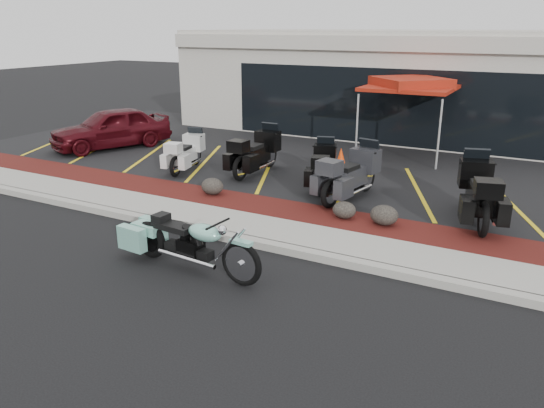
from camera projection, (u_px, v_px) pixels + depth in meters
The scene contains 18 objects.
ground at pixel (227, 262), 9.83m from camera, with size 90.00×90.00×0.00m, color black.
curb at pixel (251, 242), 10.56m from camera, with size 24.00×0.25×0.15m, color gray.
sidewalk at pixel (268, 230), 11.15m from camera, with size 24.00×1.20×0.15m, color gray.
mulch_bed at pixel (293, 213), 12.15m from camera, with size 24.00×1.20×0.16m, color #3C100D.
upper_lot at pixel (368, 163), 16.66m from camera, with size 26.00×9.60×0.15m, color black.
dealership_building at pixel (420, 82), 21.29m from camera, with size 18.00×8.16×4.00m.
boulder_left at pixel (212, 186), 13.19m from camera, with size 0.58×0.48×0.41m, color black.
boulder_mid at pixel (344, 210), 11.56m from camera, with size 0.52×0.43×0.37m, color black.
boulder_right at pixel (384, 215), 11.16m from camera, with size 0.60×0.50×0.42m, color black.
hero_cruiser at pixel (241, 257), 8.77m from camera, with size 3.01×0.76×1.06m, color #7BC0AD, non-canonical shape.
touring_white at pixel (196, 146), 15.95m from camera, with size 1.98×0.76×1.15m, color silver, non-canonical shape.
touring_black_front at pixel (270, 145), 15.62m from camera, with size 2.30×0.88×1.34m, color black, non-canonical shape.
touring_black_mid at pixel (325, 158), 14.37m from camera, with size 2.07×0.79×1.20m, color black, non-canonical shape.
touring_grey at pixel (368, 165), 13.32m from camera, with size 2.33×0.89×1.36m, color #2C2D31, non-canonical shape.
touring_black_rear at pixel (474, 179), 12.02m from camera, with size 2.45×0.93×1.42m, color black, non-canonical shape.
parked_car at pixel (111, 128), 18.16m from camera, with size 1.62×4.02×1.37m, color #3F090F.
traffic_cone at pixel (341, 156), 16.06m from camera, with size 0.30×0.30×0.51m, color #E93B07.
popup_canopy at pixel (410, 85), 16.49m from camera, with size 3.22×3.22×2.48m.
Camera 1 is at (4.97, -7.52, 4.16)m, focal length 35.00 mm.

